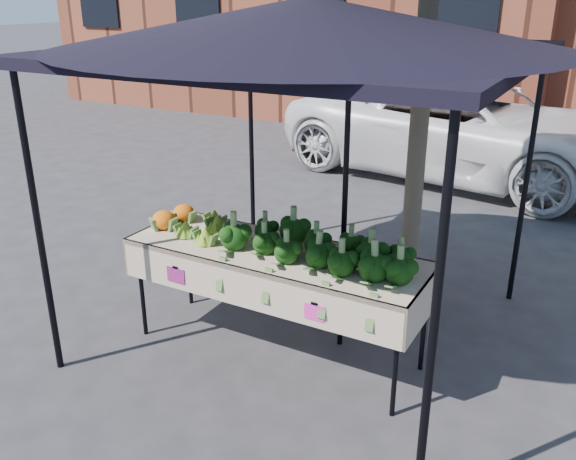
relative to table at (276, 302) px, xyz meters
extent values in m
plane|color=#2E2E31|center=(-0.16, 0.12, -0.45)|extent=(90.00, 90.00, 0.00)
cube|color=#C0AE96|center=(0.00, 0.00, 0.00)|extent=(2.40, 0.81, 0.90)
cube|color=#F22D8C|center=(-0.67, -0.40, 0.25)|extent=(0.17, 0.01, 0.12)
cube|color=#F12DAC|center=(0.54, -0.40, 0.25)|extent=(0.17, 0.01, 0.12)
ellipsoid|color=black|center=(0.36, 0.03, 0.58)|extent=(1.54, 0.57, 0.26)
ellipsoid|color=#85A930|center=(-0.66, 0.04, 0.55)|extent=(0.43, 0.57, 0.20)
ellipsoid|color=orange|center=(-1.03, 0.07, 0.54)|extent=(0.23, 0.43, 0.18)
camera|label=1|loc=(2.16, -3.74, 2.32)|focal=38.07mm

